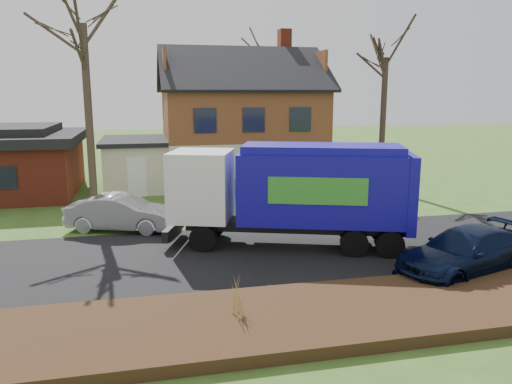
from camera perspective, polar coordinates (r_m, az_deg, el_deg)
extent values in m
plane|color=#37531B|center=(17.26, 0.53, -7.09)|extent=(120.00, 120.00, 0.00)
cube|color=black|center=(17.25, 0.53, -7.06)|extent=(80.00, 7.00, 0.02)
cube|color=black|center=(12.46, 6.24, -13.94)|extent=(80.00, 3.50, 0.30)
cube|color=beige|center=(30.76, -1.77, 3.67)|extent=(9.00, 7.50, 2.70)
cube|color=brown|center=(30.51, -1.80, 8.80)|extent=(9.00, 7.50, 2.80)
cube|color=#993521|center=(32.29, 3.26, 16.68)|extent=(0.70, 0.90, 1.60)
cube|color=beige|center=(29.73, -13.42, 3.01)|extent=(3.50, 5.50, 2.60)
cube|color=black|center=(29.57, -13.54, 5.73)|extent=(3.90, 5.90, 0.24)
cylinder|color=black|center=(17.48, -6.06, -5.29)|extent=(1.00, 0.61, 0.94)
cylinder|color=black|center=(19.27, -4.86, -3.68)|extent=(1.00, 0.61, 0.94)
cylinder|color=black|center=(17.16, 11.16, -5.76)|extent=(1.00, 0.61, 0.94)
cylinder|color=black|center=(18.99, 10.69, -4.08)|extent=(1.00, 0.61, 0.94)
cylinder|color=black|center=(17.31, 15.07, -5.80)|extent=(1.00, 0.61, 0.94)
cylinder|color=black|center=(19.12, 14.22, -4.12)|extent=(1.00, 0.61, 0.94)
cube|color=black|center=(17.94, 4.56, -3.84)|extent=(7.74, 3.55, 0.32)
cube|color=white|center=(18.03, -6.23, 0.80)|extent=(2.71, 2.82, 2.45)
cube|color=black|center=(18.25, -9.31, 1.28)|extent=(0.71, 1.91, 0.82)
cube|color=black|center=(18.67, -9.40, -4.21)|extent=(0.95, 2.22, 0.41)
cube|color=#130B8F|center=(17.62, 7.44, 0.52)|extent=(6.14, 4.00, 2.45)
cube|color=#130B8F|center=(17.42, 7.55, 4.92)|extent=(5.80, 3.65, 0.27)
cube|color=#130B8F|center=(17.95, 16.89, 0.03)|extent=(1.05, 2.29, 2.63)
cube|color=#348F2E|center=(16.47, 7.05, 0.09)|extent=(3.10, 1.09, 0.91)
cube|color=#348F2E|center=(18.73, 6.97, 1.46)|extent=(3.10, 1.09, 0.91)
imported|color=#A5A8AC|center=(20.65, -15.09, -2.32)|extent=(4.60, 2.88, 1.43)
imported|color=black|center=(16.47, 22.84, -6.36)|extent=(5.20, 3.32, 1.40)
cylinder|color=#423227|center=(23.81, -18.54, 7.72)|extent=(0.35, 0.35, 8.39)
cylinder|color=#3A2C23|center=(29.32, 14.27, 7.51)|extent=(0.34, 0.34, 7.34)
cylinder|color=#443829|center=(37.89, 1.36, 8.91)|extent=(0.29, 0.29, 7.69)
cone|color=#A38748|center=(11.92, -1.94, -11.95)|extent=(0.04, 0.04, 0.90)
cone|color=#A38748|center=(11.89, -2.62, -12.00)|extent=(0.04, 0.04, 0.90)
cone|color=#A38748|center=(11.94, -1.26, -11.90)|extent=(0.04, 0.04, 0.90)
cone|color=#A38748|center=(12.02, -2.04, -11.74)|extent=(0.04, 0.04, 0.90)
cone|color=#A38748|center=(11.81, -1.83, -12.16)|extent=(0.04, 0.04, 0.90)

